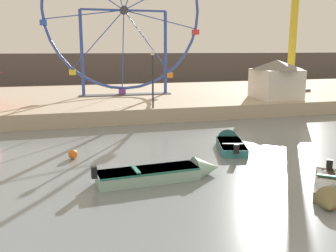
{
  "coord_description": "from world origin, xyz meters",
  "views": [
    {
      "loc": [
        -6.02,
        -4.84,
        5.12
      ],
      "look_at": [
        -1.26,
        12.61,
        1.31
      ],
      "focal_mm": 39.79,
      "sensor_mm": 36.0,
      "label": 1
    }
  ],
  "objects": [
    {
      "name": "motorboat_teal_painted",
      "position": [
        2.1,
        12.62,
        0.21
      ],
      "size": [
        2.17,
        3.89,
        1.15
      ],
      "rotation": [
        0.0,
        0.0,
        1.28
      ],
      "color": "teal",
      "rests_on": "ground_plane"
    },
    {
      "name": "motorboat_olive_wood",
      "position": [
        2.69,
        5.55,
        0.2
      ],
      "size": [
        3.12,
        3.6,
        0.99
      ],
      "rotation": [
        0.0,
        0.0,
        4.05
      ],
      "color": "olive",
      "rests_on": "ground_plane"
    },
    {
      "name": "mooring_buoy_orange",
      "position": [
        -5.91,
        12.55,
        0.22
      ],
      "size": [
        0.44,
        0.44,
        0.44
      ],
      "primitive_type": "sphere",
      "color": "orange",
      "rests_on": "ground_plane"
    },
    {
      "name": "ferris_wheel_blue_frame",
      "position": [
        -1.0,
        27.78,
        8.02
      ],
      "size": [
        13.56,
        1.2,
        13.93
      ],
      "color": "#334CA8",
      "rests_on": "quay_promenade"
    },
    {
      "name": "motorboat_seafoam",
      "position": [
        -2.35,
        8.73,
        0.27
      ],
      "size": [
        5.28,
        1.48,
        1.11
      ],
      "rotation": [
        0.0,
        0.0,
        0.08
      ],
      "color": "#93BCAD",
      "rests_on": "ground_plane"
    },
    {
      "name": "quay_promenade",
      "position": [
        0.0,
        28.84,
        0.51
      ],
      "size": [
        110.0,
        18.63,
        1.02
      ],
      "primitive_type": "cube",
      "color": "#B7A88E",
      "rests_on": "ground_plane"
    },
    {
      "name": "carnival_booth_white_ticket",
      "position": [
        10.57,
        22.33,
        2.66
      ],
      "size": [
        3.68,
        4.06,
        3.15
      ],
      "rotation": [
        0.0,
        0.0,
        -0.03
      ],
      "color": "silver",
      "rests_on": "quay_promenade"
    },
    {
      "name": "distant_town_skyline",
      "position": [
        0.0,
        47.44,
        2.2
      ],
      "size": [
        140.0,
        3.0,
        4.4
      ],
      "primitive_type": "cube",
      "color": "#564C47",
      "rests_on": "ground_plane"
    },
    {
      "name": "promenade_lamp_near",
      "position": [
        -0.3,
        20.09,
        3.58
      ],
      "size": [
        0.32,
        0.32,
        3.91
      ],
      "color": "#2D2D33",
      "rests_on": "quay_promenade"
    },
    {
      "name": "drop_tower_yellow_tower",
      "position": [
        14.98,
        27.05,
        7.57
      ],
      "size": [
        2.8,
        2.8,
        12.94
      ],
      "color": "gold",
      "rests_on": "quay_promenade"
    }
  ]
}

